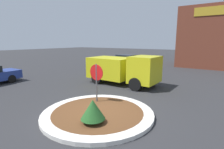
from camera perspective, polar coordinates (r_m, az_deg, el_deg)
name	(u,v)px	position (r m, az deg, el deg)	size (l,w,h in m)	color
ground_plane	(98,115)	(7.71, -4.60, -12.95)	(120.00, 120.00, 0.00)	#2D2D30
traffic_island	(98,113)	(7.68, -4.60, -12.42)	(4.72, 4.72, 0.15)	silver
stop_sign	(96,77)	(8.51, -5.10, -0.72)	(0.78, 0.07, 2.03)	#4C4C51
island_shrub	(93,109)	(6.51, -6.29, -11.25)	(0.90, 0.90, 0.87)	brown
utility_truck	(122,69)	(12.62, 3.45, 1.93)	(5.19, 2.34, 2.13)	gold
parked_sedan_green	(127,60)	(22.31, 4.91, 4.70)	(4.90, 2.57, 1.39)	#1E6638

